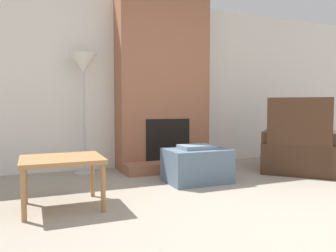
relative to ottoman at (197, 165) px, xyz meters
The scene contains 7 objects.
ground_plane 1.66m from the ottoman, 90.58° to the right, with size 24.00×24.00×0.00m, color gray.
wall_back 1.74m from the ottoman, 90.70° to the left, with size 8.00×0.06×2.60m, color silver.
fireplace 1.50m from the ottoman, 90.87° to the left, with size 1.41×0.78×2.60m.
ottoman is the anchor object (origin of this frame).
armchair 1.65m from the ottoman, ahead, with size 1.41×1.41×1.07m.
side_table 1.71m from the ottoman, 165.11° to the right, with size 0.73×0.64×0.48m.
floor_lamp_left 2.05m from the ottoman, 138.26° to the left, with size 0.39×0.39×1.68m.
Camera 1 is at (-1.88, -1.96, 0.95)m, focal length 35.00 mm.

